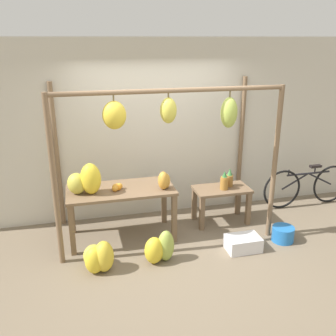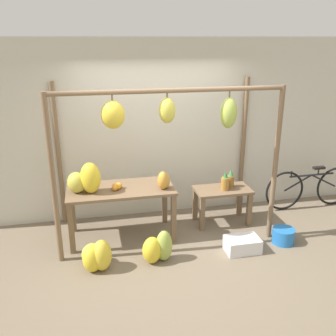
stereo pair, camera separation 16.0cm
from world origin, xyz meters
name	(u,v)px [view 1 (the left image)]	position (x,y,z in m)	size (l,w,h in m)	color
ground_plane	(176,256)	(0.00, 0.00, 0.00)	(20.00, 20.00, 0.00)	#756651
shop_wall_back	(153,130)	(0.00, 1.44, 1.40)	(8.00, 0.08, 2.80)	beige
stall_awning	(164,132)	(-0.05, 0.45, 1.61)	(3.04, 1.29, 2.21)	brown
display_table_main	(121,196)	(-0.63, 0.69, 0.66)	(1.51, 0.72, 0.77)	brown
display_table_side	(221,196)	(0.95, 0.81, 0.44)	(0.86, 0.48, 0.57)	brown
banana_pile_on_table	(86,181)	(-1.10, 0.63, 0.96)	(0.55, 0.41, 0.43)	yellow
orange_pile	(117,187)	(-0.68, 0.65, 0.81)	(0.16, 0.17, 0.09)	orange
pineapple_cluster	(226,181)	(1.01, 0.79, 0.70)	(0.25, 0.22, 0.30)	olive
banana_pile_ground_left	(98,257)	(-1.03, -0.06, 0.18)	(0.45, 0.47, 0.41)	gold
banana_pile_ground_right	(159,248)	(-0.24, -0.07, 0.20)	(0.47, 0.34, 0.43)	#9EB247
fruit_crate_white	(243,243)	(0.94, -0.07, 0.10)	(0.46, 0.31, 0.20)	silver
blue_bucket	(283,234)	(1.60, 0.02, 0.11)	(0.32, 0.32, 0.22)	blue
parked_bicycle	(307,186)	(2.62, 1.03, 0.36)	(1.65, 0.08, 0.73)	black
papaya_pile	(164,181)	(-0.03, 0.53, 0.89)	(0.22, 0.21, 0.26)	gold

